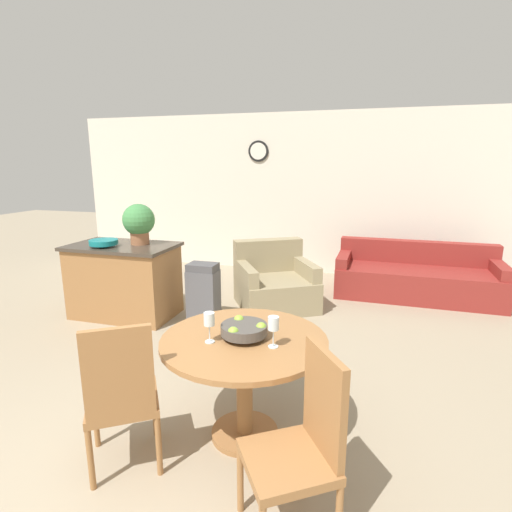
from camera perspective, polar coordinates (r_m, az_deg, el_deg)
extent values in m
cube|color=silver|center=(6.98, 5.17, 8.80)|extent=(8.00, 0.06, 2.70)
cylinder|color=black|center=(7.06, 0.35, 14.75)|extent=(0.35, 0.02, 0.35)
cylinder|color=white|center=(7.05, 0.31, 14.76)|extent=(0.28, 0.01, 0.28)
cylinder|color=#9E6B3D|center=(3.06, -1.60, -23.88)|extent=(0.47, 0.47, 0.04)
cylinder|color=#9E6B3D|center=(2.87, -1.65, -18.27)|extent=(0.11, 0.11, 0.66)
cylinder|color=#9E6B3D|center=(2.70, -1.70, -11.96)|extent=(1.11, 1.11, 0.03)
cylinder|color=#9E6B3D|center=(3.06, -21.94, -20.87)|extent=(0.04, 0.04, 0.40)
cylinder|color=#9E6B3D|center=(3.05, -14.25, -20.47)|extent=(0.04, 0.04, 0.40)
cylinder|color=#9E6B3D|center=(2.75, -22.57, -25.26)|extent=(0.04, 0.04, 0.40)
cylinder|color=#9E6B3D|center=(2.73, -13.72, -24.84)|extent=(0.04, 0.04, 0.40)
cube|color=#9E6B3D|center=(2.77, -18.47, -19.03)|extent=(0.58, 0.58, 0.05)
cube|color=#9E6B3D|center=(2.46, -19.03, -15.49)|extent=(0.34, 0.25, 0.54)
cylinder|color=#9E6B3D|center=(2.47, -2.26, -29.28)|extent=(0.04, 0.04, 0.40)
cylinder|color=#9E6B3D|center=(2.57, 7.10, -27.39)|extent=(0.04, 0.04, 0.40)
cube|color=#9E6B3D|center=(2.23, 4.50, -27.17)|extent=(0.58, 0.58, 0.05)
cube|color=#9E6B3D|center=(2.12, 9.72, -19.81)|extent=(0.25, 0.34, 0.54)
cylinder|color=#4C4742|center=(2.69, -1.70, -11.33)|extent=(0.12, 0.12, 0.03)
cylinder|color=#4C4742|center=(2.67, -1.71, -10.41)|extent=(0.31, 0.31, 0.06)
sphere|color=#8CB738|center=(2.64, 0.75, -10.21)|extent=(0.07, 0.07, 0.07)
sphere|color=#8CB738|center=(2.76, -2.46, -9.15)|extent=(0.07, 0.07, 0.07)
sphere|color=#8CB738|center=(2.58, -3.26, -10.83)|extent=(0.07, 0.07, 0.07)
cylinder|color=silver|center=(2.65, -6.62, -12.06)|extent=(0.06, 0.06, 0.01)
cylinder|color=silver|center=(2.63, -6.65, -10.90)|extent=(0.01, 0.01, 0.11)
cylinder|color=silver|center=(2.59, -6.71, -8.92)|extent=(0.07, 0.07, 0.08)
cylinder|color=silver|center=(2.57, 2.47, -12.79)|extent=(0.06, 0.06, 0.01)
cylinder|color=silver|center=(2.55, 2.48, -11.61)|extent=(0.01, 0.01, 0.11)
cylinder|color=silver|center=(2.51, 2.51, -9.57)|extent=(0.07, 0.07, 0.08)
cube|color=#9E6B3D|center=(5.22, -18.24, -3.52)|extent=(1.22, 0.71, 0.86)
cube|color=#42382D|center=(5.12, -18.60, 1.32)|extent=(1.28, 0.77, 0.04)
cylinder|color=#147A7F|center=(5.07, -20.90, 1.40)|extent=(0.12, 0.12, 0.02)
cylinder|color=#147A7F|center=(5.06, -20.93, 1.86)|extent=(0.33, 0.33, 0.06)
cylinder|color=#A36642|center=(5.08, -16.26, 2.52)|extent=(0.22, 0.22, 0.15)
sphere|color=#478E4C|center=(5.05, -16.42, 4.99)|extent=(0.39, 0.39, 0.39)
cube|color=#56565B|center=(4.83, -7.51, -5.72)|extent=(0.35, 0.25, 0.63)
cube|color=#49494E|center=(4.73, -7.64, -1.59)|extent=(0.34, 0.24, 0.09)
cube|color=maroon|center=(6.12, 21.86, -3.57)|extent=(2.22, 0.96, 0.42)
cube|color=maroon|center=(6.37, 21.94, 0.55)|extent=(2.20, 0.25, 0.33)
cube|color=maroon|center=(6.10, 12.35, -2.24)|extent=(0.18, 0.84, 0.57)
cube|color=maroon|center=(6.27, 31.23, -3.45)|extent=(0.18, 0.84, 0.57)
cube|color=#998966|center=(5.32, 2.83, -5.17)|extent=(1.29, 1.29, 0.40)
cube|color=#998966|center=(5.54, 1.73, 0.13)|extent=(0.92, 0.66, 0.44)
cube|color=#998966|center=(5.18, -1.48, -4.48)|extent=(0.56, 0.81, 0.60)
cube|color=#998966|center=(5.42, 6.96, -3.78)|extent=(0.56, 0.81, 0.60)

